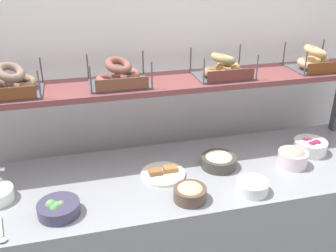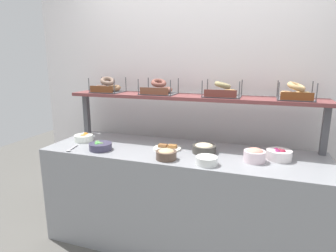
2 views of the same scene
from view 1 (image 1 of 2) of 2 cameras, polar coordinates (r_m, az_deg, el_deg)
name	(u,v)px [view 1 (image 1 of 2)]	position (r m, az deg, el deg)	size (l,w,h in m)	color
back_wall	(162,78)	(2.37, -0.92, 7.17)	(3.49, 0.06, 2.40)	white
deli_counter	(185,236)	(2.30, 2.54, -15.98)	(2.29, 0.70, 0.85)	gray
upper_shelf	(174,82)	(2.10, 0.86, 6.55)	(2.25, 0.32, 0.03)	brown
bowl_cream_cheese	(252,185)	(1.92, 12.44, -8.60)	(0.16, 0.16, 0.07)	white
bowl_lox_spread	(293,157)	(2.19, 18.09, -4.38)	(0.16, 0.16, 0.10)	silver
bowl_veggie_mix	(58,208)	(1.81, -16.09, -11.65)	(0.19, 0.19, 0.07)	#3F3B55
bowl_hummus	(190,192)	(1.82, 3.30, -9.84)	(0.16, 0.16, 0.08)	brown
bowl_tuna_salad	(219,160)	(2.09, 7.56, -5.10)	(0.19, 0.19, 0.08)	#433F39
bowl_beet_salad	(310,146)	(2.36, 20.43, -2.83)	(0.19, 0.19, 0.09)	white
serving_plate_white	(163,173)	(2.01, -0.74, -7.05)	(0.23, 0.23, 0.04)	white
serving_spoon_near_plate	(1,234)	(1.78, -23.57, -14.56)	(0.06, 0.17, 0.01)	#B7B7BC
bagel_basket_poppy	(12,83)	(2.02, -22.25, 5.88)	(0.29, 0.25, 0.16)	#4C4C51
bagel_basket_cinnamon_raisin	(119,76)	(2.02, -7.36, 7.42)	(0.31, 0.25, 0.14)	#4C4C51
bagel_basket_everything	(222,68)	(2.16, 8.11, 8.52)	(0.31, 0.26, 0.14)	#4C4C51
bagel_basket_sesame	(314,60)	(2.42, 20.89, 9.12)	(0.28, 0.24, 0.14)	#4C4C51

